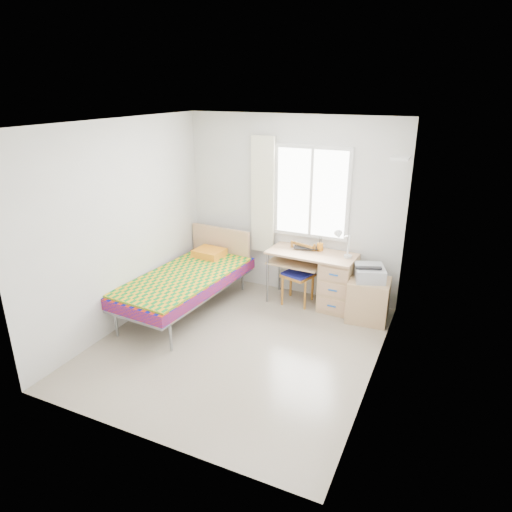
% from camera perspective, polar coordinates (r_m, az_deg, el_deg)
% --- Properties ---
extents(floor, '(3.50, 3.50, 0.00)m').
position_cam_1_polar(floor, '(5.65, -2.28, -10.99)').
color(floor, '#BCAD93').
rests_on(floor, ground).
extents(ceiling, '(3.50, 3.50, 0.00)m').
position_cam_1_polar(ceiling, '(4.83, -2.73, 16.32)').
color(ceiling, white).
rests_on(ceiling, wall_back).
extents(wall_back, '(3.20, 0.00, 3.20)m').
position_cam_1_polar(wall_back, '(6.63, 4.44, 6.05)').
color(wall_back, silver).
rests_on(wall_back, ground).
extents(wall_left, '(0.00, 3.50, 3.50)m').
position_cam_1_polar(wall_left, '(5.96, -16.34, 3.60)').
color(wall_left, silver).
rests_on(wall_left, ground).
extents(wall_right, '(0.00, 3.50, 3.50)m').
position_cam_1_polar(wall_right, '(4.63, 15.46, -1.18)').
color(wall_right, silver).
rests_on(wall_right, ground).
extents(window, '(1.10, 0.04, 1.30)m').
position_cam_1_polar(window, '(6.46, 6.95, 7.85)').
color(window, white).
rests_on(window, wall_back).
extents(curtain, '(0.35, 0.05, 1.70)m').
position_cam_1_polar(curtain, '(6.68, 0.86, 7.56)').
color(curtain, beige).
rests_on(curtain, wall_back).
extents(floating_shelf, '(0.20, 0.32, 0.03)m').
position_cam_1_polar(floating_shelf, '(5.78, 17.67, 11.62)').
color(floating_shelf, white).
rests_on(floating_shelf, wall_right).
extents(bed, '(1.16, 2.20, 0.92)m').
position_cam_1_polar(bed, '(6.37, -8.52, -2.85)').
color(bed, gray).
rests_on(bed, floor).
extents(desk, '(1.25, 0.62, 0.77)m').
position_cam_1_polar(desk, '(6.44, 9.63, -2.95)').
color(desk, tan).
rests_on(desk, floor).
extents(chair, '(0.47, 0.47, 0.87)m').
position_cam_1_polar(chair, '(6.53, 5.51, -1.72)').
color(chair, '#965E1D').
rests_on(chair, floor).
extents(cabinet, '(0.56, 0.50, 0.57)m').
position_cam_1_polar(cabinet, '(6.25, 13.83, -5.36)').
color(cabinet, tan).
rests_on(cabinet, floor).
extents(printer, '(0.49, 0.52, 0.18)m').
position_cam_1_polar(printer, '(6.13, 14.01, -2.02)').
color(printer, '#ABADB3').
rests_on(printer, cabinet).
extents(laptop, '(0.41, 0.31, 0.03)m').
position_cam_1_polar(laptop, '(6.47, 6.34, 0.81)').
color(laptop, black).
rests_on(laptop, desk).
extents(pen_cup, '(0.10, 0.10, 0.11)m').
position_cam_1_polar(pen_cup, '(6.48, 8.00, 1.13)').
color(pen_cup, orange).
rests_on(pen_cup, desk).
extents(task_lamp, '(0.23, 0.33, 0.42)m').
position_cam_1_polar(task_lamp, '(6.12, 10.72, 1.86)').
color(task_lamp, white).
rests_on(task_lamp, desk).
extents(book, '(0.20, 0.26, 0.02)m').
position_cam_1_polar(book, '(6.48, 5.21, -0.92)').
color(book, gray).
rests_on(book, desk).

